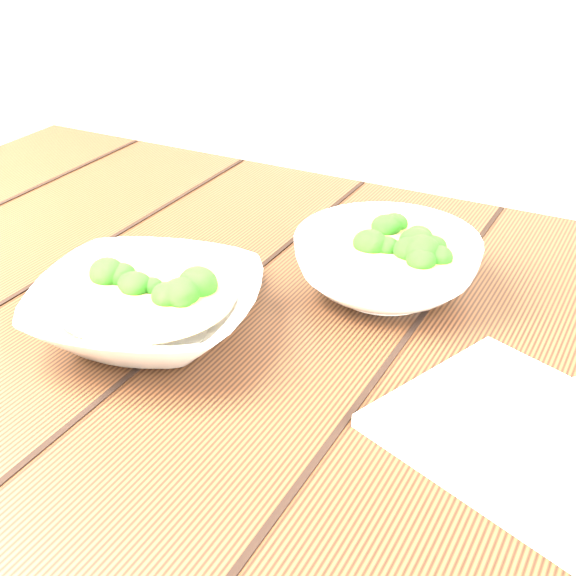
{
  "coord_description": "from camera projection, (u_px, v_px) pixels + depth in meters",
  "views": [
    {
      "loc": [
        0.38,
        -0.61,
        1.17
      ],
      "look_at": [
        0.07,
        -0.01,
        0.8
      ],
      "focal_mm": 50.0,
      "sensor_mm": 36.0,
      "label": 1
    }
  ],
  "objects": [
    {
      "name": "table",
      "position": [
        235.0,
        403.0,
        0.89
      ],
      "size": [
        1.2,
        0.8,
        0.75
      ],
      "color": "#311B0E",
      "rests_on": "ground"
    },
    {
      "name": "soup_bowl_front",
      "position": [
        147.0,
        307.0,
        0.78
      ],
      "size": [
        0.27,
        0.27,
        0.06
      ],
      "color": "silver",
      "rests_on": "table"
    },
    {
      "name": "soup_bowl_back",
      "position": [
        386.0,
        262.0,
        0.85
      ],
      "size": [
        0.26,
        0.26,
        0.07
      ],
      "color": "silver",
      "rests_on": "table"
    },
    {
      "name": "trivet",
      "position": [
        217.0,
        276.0,
        0.87
      ],
      "size": [
        0.11,
        0.11,
        0.02
      ],
      "primitive_type": "torus",
      "rotation": [
        0.0,
        0.0,
        0.16
      ],
      "color": "black",
      "rests_on": "table"
    },
    {
      "name": "napkin",
      "position": [
        532.0,
        440.0,
        0.64
      ],
      "size": [
        0.27,
        0.25,
        0.01
      ],
      "primitive_type": "cube",
      "rotation": [
        0.0,
        0.0,
        -0.37
      ],
      "color": "beige",
      "rests_on": "table"
    },
    {
      "name": "spoon_left",
      "position": [
        552.0,
        405.0,
        0.66
      ],
      "size": [
        0.09,
        0.17,
        0.01
      ],
      "color": "#A29E8F",
      "rests_on": "napkin"
    }
  ]
}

